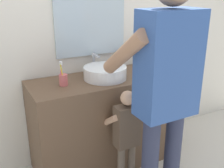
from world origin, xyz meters
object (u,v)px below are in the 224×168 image
object	(u,v)px
toothbrush_cup	(63,79)
adult_parent	(166,80)
child_toddler	(126,132)
soap_bottle	(143,66)

from	to	relation	value
toothbrush_cup	adult_parent	world-z (taller)	adult_parent
toothbrush_cup	adult_parent	size ratio (longest dim) A/B	0.12
toothbrush_cup	child_toddler	size ratio (longest dim) A/B	0.23
soap_bottle	child_toddler	bearing A→B (deg)	-136.54
adult_parent	child_toddler	bearing A→B (deg)	108.33
soap_bottle	child_toddler	xyz separation A→B (m)	(-0.40, -0.38, -0.41)
toothbrush_cup	adult_parent	xyz separation A→B (m)	(0.49, -0.71, 0.13)
soap_bottle	adult_parent	distance (m)	0.77
soap_bottle	adult_parent	xyz separation A→B (m)	(-0.29, -0.70, 0.12)
toothbrush_cup	adult_parent	bearing A→B (deg)	-55.23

